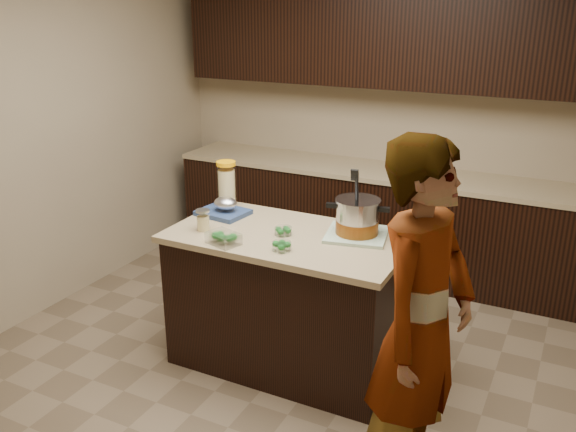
# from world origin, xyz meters

# --- Properties ---
(ground_plane) EXTENTS (4.00, 4.00, 0.00)m
(ground_plane) POSITION_xyz_m (0.00, 0.00, 0.00)
(ground_plane) COLOR brown
(ground_plane) RESTS_ON ground
(room_shell) EXTENTS (4.04, 4.04, 2.72)m
(room_shell) POSITION_xyz_m (0.00, 0.00, 1.71)
(room_shell) COLOR tan
(room_shell) RESTS_ON ground
(back_cabinets) EXTENTS (3.60, 0.63, 2.33)m
(back_cabinets) POSITION_xyz_m (0.00, 1.74, 0.94)
(back_cabinets) COLOR black
(back_cabinets) RESTS_ON ground
(island) EXTENTS (1.46, 0.81, 0.90)m
(island) POSITION_xyz_m (0.00, 0.00, 0.45)
(island) COLOR black
(island) RESTS_ON ground
(dish_towel) EXTENTS (0.43, 0.43, 0.02)m
(dish_towel) POSITION_xyz_m (0.39, 0.16, 0.91)
(dish_towel) COLOR #629269
(dish_towel) RESTS_ON island
(stock_pot) EXTENTS (0.38, 0.33, 0.39)m
(stock_pot) POSITION_xyz_m (0.39, 0.16, 1.01)
(stock_pot) COLOR #B7B7BC
(stock_pot) RESTS_ON dish_towel
(lemonade_pitcher) EXTENTS (0.16, 0.16, 0.32)m
(lemonade_pitcher) POSITION_xyz_m (-0.61, 0.28, 1.05)
(lemonade_pitcher) COLOR #D7C483
(lemonade_pitcher) RESTS_ON island
(mason_jar) EXTENTS (0.11, 0.11, 0.14)m
(mason_jar) POSITION_xyz_m (-0.50, -0.17, 0.96)
(mason_jar) COLOR #D7C483
(mason_jar) RESTS_ON island
(broccoli_tub_left) EXTENTS (0.14, 0.14, 0.05)m
(broccoli_tub_left) POSITION_xyz_m (-0.02, -0.02, 0.92)
(broccoli_tub_left) COLOR silver
(broccoli_tub_left) RESTS_ON island
(broccoli_tub_right) EXTENTS (0.12, 0.12, 0.05)m
(broccoli_tub_right) POSITION_xyz_m (0.08, -0.24, 0.92)
(broccoli_tub_right) COLOR silver
(broccoli_tub_right) RESTS_ON island
(broccoli_tub_rect) EXTENTS (0.22, 0.19, 0.07)m
(broccoli_tub_rect) POSITION_xyz_m (-0.27, -0.30, 0.93)
(broccoli_tub_rect) COLOR silver
(broccoli_tub_rect) RESTS_ON island
(blue_tray) EXTENTS (0.34, 0.29, 0.12)m
(blue_tray) POSITION_xyz_m (-0.54, 0.13, 0.94)
(blue_tray) COLOR navy
(blue_tray) RESTS_ON island
(person) EXTENTS (0.54, 0.71, 1.76)m
(person) POSITION_xyz_m (1.02, -0.70, 0.88)
(person) COLOR gray
(person) RESTS_ON ground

